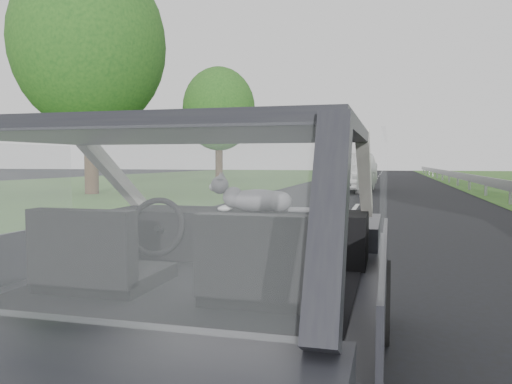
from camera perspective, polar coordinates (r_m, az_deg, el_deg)
The scene contains 9 objects.
subject_car at distance 2.55m, azimuth -6.44°, elevation -9.59°, with size 1.80×4.00×1.45m, color #242529.
dashboard at distance 3.11m, azimuth -2.22°, elevation -4.85°, with size 1.58×0.45×0.30m, color black.
driver_seat at distance 2.45m, azimuth -17.82°, elevation -6.59°, with size 0.50×0.72×0.42m, color black.
passenger_seat at distance 2.13m, azimuth 0.79°, elevation -7.94°, with size 0.50×0.72×0.42m, color black.
steering_wheel at distance 2.97m, azimuth -11.33°, elevation -3.93°, with size 0.36×0.36×0.04m, color black.
cat at distance 2.99m, azimuth 0.27°, elevation -0.80°, with size 0.53×0.16×0.24m, color slate.
other_car at distance 21.82m, azimuth 10.43°, elevation 2.23°, with size 1.99×5.03×1.66m, color silver.
tree_5 at distance 21.03m, azimuth -18.47°, elevation 12.12°, with size 5.95×5.95×9.01m, color #1C491A, non-canonical shape.
tree_6 at distance 34.58m, azimuth -4.27°, elevation 7.60°, with size 4.96×4.96×7.52m, color #1C491A, non-canonical shape.
Camera 1 is at (0.91, -2.31, 1.30)m, focal length 35.00 mm.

